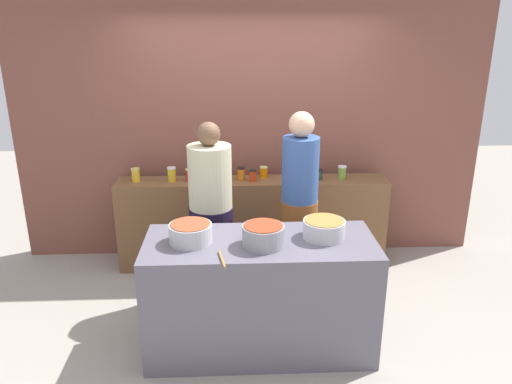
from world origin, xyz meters
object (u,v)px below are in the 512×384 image
preserve_jar_2 (189,175)px  cooking_pot_center (263,235)px  preserve_jar_4 (241,174)px  preserve_jar_8 (318,174)px  cooking_pot_left (191,233)px  preserve_jar_5 (252,176)px  preserve_jar_3 (221,177)px  preserve_jar_9 (342,173)px  preserve_jar_1 (172,174)px  cooking_pot_right (324,229)px  preserve_jar_0 (136,175)px  cook_with_tongs (211,224)px  cook_in_cap (299,215)px  preserve_jar_6 (264,172)px  preserve_jar_7 (294,174)px  wooden_spoon (222,259)px

preserve_jar_2 → cooking_pot_center: bearing=-66.5°
preserve_jar_4 → preserve_jar_8: 0.77m
cooking_pot_left → preserve_jar_5: bearing=69.7°
preserve_jar_3 → cooking_pot_center: size_ratio=0.37×
preserve_jar_3 → preserve_jar_9: (1.20, 0.06, 0.01)m
preserve_jar_1 → cooking_pot_right: size_ratio=0.46×
preserve_jar_0 → preserve_jar_2: (0.52, -0.01, -0.00)m
preserve_jar_5 → cooking_pot_center: size_ratio=0.38×
preserve_jar_5 → cook_with_tongs: cook_with_tongs is taller
preserve_jar_3 → preserve_jar_8: 0.96m
preserve_jar_1 → preserve_jar_4: preserve_jar_1 is taller
cook_in_cap → preserve_jar_8: bearing=66.6°
preserve_jar_6 → cooking_pot_center: cooking_pot_center is taller
preserve_jar_6 → preserve_jar_7: (0.30, -0.11, 0.01)m
cook_in_cap → cooking_pot_right: bearing=-83.4°
preserve_jar_7 → preserve_jar_9: preserve_jar_9 is taller
preserve_jar_5 → cook_in_cap: 0.72m
cooking_pot_right → wooden_spoon: cooking_pot_right is taller
cooking_pot_left → preserve_jar_0: bearing=114.7°
cooking_pot_right → wooden_spoon: size_ratio=1.31×
cook_with_tongs → preserve_jar_3: bearing=82.3°
cooking_pot_center → cooking_pot_left: bearing=171.5°
preserve_jar_2 → preserve_jar_3: preserve_jar_2 is taller
preserve_jar_5 → cooking_pot_right: bearing=-70.1°
cooking_pot_right → preserve_jar_0: bearing=139.9°
wooden_spoon → preserve_jar_5: bearing=80.7°
wooden_spoon → cook_with_tongs: cook_with_tongs is taller
preserve_jar_1 → cook_with_tongs: 0.82m
cooking_pot_right → cooking_pot_left: bearing=-177.8°
preserve_jar_9 → cook_with_tongs: bearing=-152.5°
cook_in_cap → cook_with_tongs: bearing=-176.3°
preserve_jar_9 → cook_in_cap: bearing=-129.4°
preserve_jar_0 → preserve_jar_5: size_ratio=1.16×
preserve_jar_8 → cooking_pot_center: size_ratio=0.34×
preserve_jar_8 → cooking_pot_right: 1.37m
preserve_jar_5 → cooking_pot_center: bearing=-89.2°
preserve_jar_0 → cook_in_cap: size_ratio=0.08×
cooking_pot_left → wooden_spoon: cooking_pot_left is taller
preserve_jar_5 → wooden_spoon: 1.68m
preserve_jar_1 → cook_with_tongs: (0.41, -0.67, -0.25)m
preserve_jar_3 → preserve_jar_4: 0.21m
preserve_jar_8 → preserve_jar_2: bearing=179.9°
preserve_jar_4 → cooking_pot_right: 1.49m
preserve_jar_9 → wooden_spoon: (-1.17, -1.69, -0.08)m
preserve_jar_1 → preserve_jar_2: preserve_jar_1 is taller
preserve_jar_3 → preserve_jar_7: preserve_jar_7 is taller
cooking_pot_center → cook_with_tongs: size_ratio=0.19×
cooking_pot_center → preserve_jar_6: bearing=86.4°
wooden_spoon → preserve_jar_2: bearing=101.6°
preserve_jar_1 → preserve_jar_7: size_ratio=1.11×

